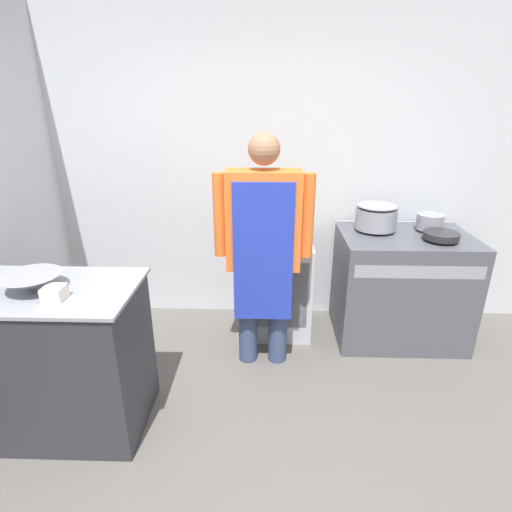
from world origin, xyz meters
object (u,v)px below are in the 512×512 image
at_px(person_cook, 263,241).
at_px(plastic_tub, 54,293).
at_px(stock_pot, 376,215).
at_px(saute_pan, 441,235).
at_px(fridge_unit, 277,286).
at_px(mixing_bowl, 31,282).
at_px(stove, 400,287).
at_px(sauce_pot, 430,222).

distance_m(person_cook, plastic_tub, 1.33).
distance_m(stock_pot, saute_pan, 0.50).
xyz_separation_m(plastic_tub, stock_pot, (1.96, 1.31, 0.07)).
bearing_deg(fridge_unit, mixing_bowl, -139.02).
xyz_separation_m(mixing_bowl, stock_pot, (2.14, 1.21, 0.06)).
height_order(fridge_unit, saute_pan, saute_pan).
bearing_deg(person_cook, stove, 19.05).
bearing_deg(stock_pot, person_cook, -150.36).
bearing_deg(person_cook, sauce_pot, 21.01).
xyz_separation_m(person_cook, stock_pot, (0.90, 0.51, 0.05)).
xyz_separation_m(person_cook, mixing_bowl, (-1.24, -0.70, -0.01)).
xyz_separation_m(fridge_unit, sauce_pot, (1.22, 0.03, 0.57)).
bearing_deg(mixing_bowl, stock_pot, 29.45).
bearing_deg(stove, mixing_bowl, -155.36).
bearing_deg(plastic_tub, fridge_unit, 47.40).
bearing_deg(saute_pan, plastic_tub, -155.92).
relative_size(stock_pot, sauce_pot, 1.56).
height_order(fridge_unit, person_cook, person_cook).
relative_size(plastic_tub, sauce_pot, 0.50).
relative_size(person_cook, mixing_bowl, 5.26).
bearing_deg(fridge_unit, person_cook, -103.10).
relative_size(stove, fridge_unit, 1.25).
bearing_deg(stock_pot, mixing_bowl, -150.55).
distance_m(fridge_unit, person_cook, 0.75).
bearing_deg(sauce_pot, saute_pan, -90.00).
distance_m(person_cook, mixing_bowl, 1.43).
distance_m(mixing_bowl, plastic_tub, 0.21).
height_order(plastic_tub, sauce_pot, sauce_pot).
bearing_deg(mixing_bowl, fridge_unit, 40.98).
bearing_deg(fridge_unit, sauce_pot, 1.48).
relative_size(stove, person_cook, 0.60).
relative_size(fridge_unit, mixing_bowl, 2.51).
relative_size(mixing_bowl, saute_pan, 1.24).
bearing_deg(saute_pan, stock_pot, 150.83).
xyz_separation_m(stock_pot, saute_pan, (0.43, -0.24, -0.08)).
height_order(person_cook, stock_pot, person_cook).
height_order(person_cook, mixing_bowl, person_cook).
xyz_separation_m(stove, person_cook, (-1.13, -0.39, 0.53)).
bearing_deg(sauce_pot, plastic_tub, -151.29).
bearing_deg(sauce_pot, stock_pot, 180.00).
relative_size(person_cook, sauce_pot, 8.17).
height_order(stove, saute_pan, saute_pan).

